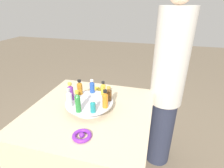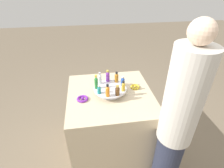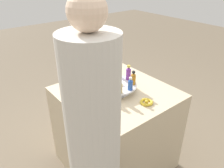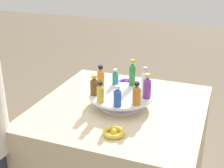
% 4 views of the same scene
% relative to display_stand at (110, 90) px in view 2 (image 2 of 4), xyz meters
% --- Properties ---
extents(ground_plane, '(12.00, 12.00, 0.00)m').
position_rel_display_stand_xyz_m(ground_plane, '(0.00, 0.00, -0.82)').
color(ground_plane, '#756651').
extents(party_table, '(0.84, 0.84, 0.78)m').
position_rel_display_stand_xyz_m(party_table, '(0.00, 0.00, -0.43)').
color(party_table, beige).
rests_on(party_table, ground_plane).
extents(display_stand, '(0.33, 0.33, 0.06)m').
position_rel_display_stand_xyz_m(display_stand, '(0.00, 0.00, 0.00)').
color(display_stand, silver).
rests_on(display_stand, party_table).
extents(bottle_gold, '(0.04, 0.04, 0.10)m').
position_rel_display_stand_xyz_m(bottle_gold, '(0.12, -0.06, 0.07)').
color(bottle_gold, gold).
rests_on(bottle_gold, display_stand).
extents(bottle_blue, '(0.04, 0.04, 0.10)m').
position_rel_display_stand_xyz_m(bottle_blue, '(0.13, 0.03, 0.07)').
color(bottle_blue, '#234CAD').
rests_on(bottle_blue, display_stand).
extents(bottle_amber, '(0.04, 0.04, 0.11)m').
position_rel_display_stand_xyz_m(bottle_amber, '(0.08, 0.11, 0.08)').
color(bottle_amber, '#AD6B19').
rests_on(bottle_amber, display_stand).
extents(bottle_purple, '(0.04, 0.04, 0.13)m').
position_rel_display_stand_xyz_m(bottle_purple, '(-0.01, 0.13, 0.08)').
color(bottle_purple, '#702D93').
rests_on(bottle_purple, display_stand).
extents(bottle_clear, '(0.04, 0.04, 0.13)m').
position_rel_display_stand_xyz_m(bottle_clear, '(-0.09, 0.10, 0.08)').
color(bottle_clear, silver).
rests_on(bottle_clear, display_stand).
extents(bottle_green, '(0.03, 0.03, 0.15)m').
position_rel_display_stand_xyz_m(bottle_green, '(-0.13, 0.02, 0.09)').
color(bottle_green, '#288438').
rests_on(bottle_green, display_stand).
extents(bottle_teal, '(0.03, 0.03, 0.09)m').
position_rel_display_stand_xyz_m(bottle_teal, '(-0.11, -0.07, 0.06)').
color(bottle_teal, teal).
rests_on(bottle_teal, display_stand).
extents(bottle_orange, '(0.04, 0.04, 0.12)m').
position_rel_display_stand_xyz_m(bottle_orange, '(-0.04, -0.13, 0.08)').
color(bottle_orange, orange).
rests_on(bottle_orange, display_stand).
extents(bottle_brown, '(0.04, 0.04, 0.10)m').
position_rel_display_stand_xyz_m(bottle_brown, '(0.05, -0.12, 0.07)').
color(bottle_brown, brown).
rests_on(bottle_brown, display_stand).
extents(ribbon_bow_gold, '(0.10, 0.10, 0.03)m').
position_rel_display_stand_xyz_m(ribbon_bow_gold, '(0.27, 0.06, -0.03)').
color(ribbon_bow_gold, gold).
rests_on(ribbon_bow_gold, party_table).
extents(ribbon_bow_purple, '(0.11, 0.11, 0.03)m').
position_rel_display_stand_xyz_m(ribbon_bow_purple, '(-0.27, -0.06, -0.03)').
color(ribbon_bow_purple, purple).
rests_on(ribbon_bow_purple, party_table).
extents(person_figure, '(0.27, 0.27, 1.60)m').
position_rel_display_stand_xyz_m(person_figure, '(0.45, -0.52, -0.01)').
color(person_figure, '#282D42').
rests_on(person_figure, ground_plane).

